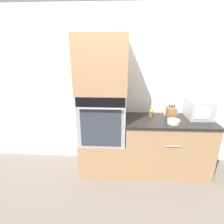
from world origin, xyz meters
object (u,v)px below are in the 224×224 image
object	(u,v)px
microwave	(199,109)
bowl	(174,122)
knife_block	(171,113)
condiment_jar_mid	(151,113)
wall_oven	(103,116)
condiment_jar_near	(165,113)

from	to	relation	value
microwave	bowl	size ratio (longest dim) A/B	2.11
knife_block	condiment_jar_mid	bearing A→B (deg)	176.58
wall_oven	bowl	bearing A→B (deg)	-8.09
wall_oven	knife_block	size ratio (longest dim) A/B	3.60
bowl	condiment_jar_near	bearing A→B (deg)	96.14
microwave	condiment_jar_near	size ratio (longest dim) A/B	5.65
condiment_jar_near	condiment_jar_mid	bearing A→B (deg)	-158.56
knife_block	bowl	xyz separation A→B (m)	(-0.02, -0.24, -0.05)
microwave	bowl	world-z (taller)	microwave
wall_oven	microwave	world-z (taller)	wall_oven
microwave	bowl	bearing A→B (deg)	-150.41
bowl	condiment_jar_near	world-z (taller)	condiment_jar_near
microwave	condiment_jar_mid	distance (m)	0.72
bowl	condiment_jar_near	distance (m)	0.35
wall_oven	microwave	bearing A→B (deg)	3.96
condiment_jar_near	microwave	bearing A→B (deg)	-12.41
condiment_jar_mid	condiment_jar_near	bearing A→B (deg)	21.44
microwave	knife_block	xyz separation A→B (m)	(-0.41, -0.01, -0.06)
microwave	condiment_jar_mid	world-z (taller)	microwave
knife_block	condiment_jar_near	bearing A→B (deg)	118.29
condiment_jar_near	knife_block	bearing A→B (deg)	-61.71
wall_oven	bowl	distance (m)	1.03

